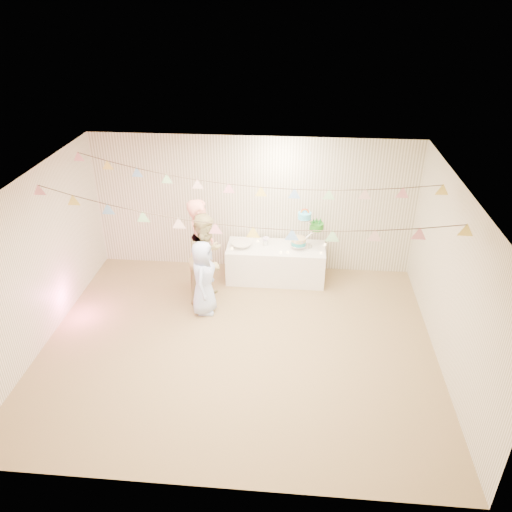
# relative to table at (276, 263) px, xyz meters

# --- Properties ---
(floor) EXTENTS (6.00, 6.00, 0.00)m
(floor) POSITION_rel_table_xyz_m (-0.46, -2.04, -0.34)
(floor) COLOR olive
(floor) RESTS_ON ground
(ceiling) EXTENTS (6.00, 6.00, 0.00)m
(ceiling) POSITION_rel_table_xyz_m (-0.46, -2.04, 2.26)
(ceiling) COLOR white
(ceiling) RESTS_ON ground
(back_wall) EXTENTS (6.00, 6.00, 0.00)m
(back_wall) POSITION_rel_table_xyz_m (-0.46, 0.46, 0.96)
(back_wall) COLOR silver
(back_wall) RESTS_ON ground
(front_wall) EXTENTS (6.00, 6.00, 0.00)m
(front_wall) POSITION_rel_table_xyz_m (-0.46, -4.54, 0.96)
(front_wall) COLOR silver
(front_wall) RESTS_ON ground
(left_wall) EXTENTS (5.00, 5.00, 0.00)m
(left_wall) POSITION_rel_table_xyz_m (-3.46, -2.04, 0.96)
(left_wall) COLOR silver
(left_wall) RESTS_ON ground
(right_wall) EXTENTS (5.00, 5.00, 0.00)m
(right_wall) POSITION_rel_table_xyz_m (2.54, -2.04, 0.96)
(right_wall) COLOR silver
(right_wall) RESTS_ON ground
(table) EXTENTS (1.80, 0.72, 0.68)m
(table) POSITION_rel_table_xyz_m (0.00, 0.00, 0.00)
(table) COLOR white
(table) RESTS_ON floor
(cake_stand) EXTENTS (0.64, 0.38, 0.72)m
(cake_stand) POSITION_rel_table_xyz_m (0.55, 0.05, 0.77)
(cake_stand) COLOR silver
(cake_stand) RESTS_ON table
(cake_bottom) EXTENTS (0.31, 0.31, 0.15)m
(cake_bottom) POSITION_rel_table_xyz_m (0.40, -0.01, 0.50)
(cake_bottom) COLOR teal
(cake_bottom) RESTS_ON cake_stand
(cake_middle) EXTENTS (0.27, 0.27, 0.22)m
(cake_middle) POSITION_rel_table_xyz_m (0.73, 0.14, 0.77)
(cake_middle) COLOR #1E7A1A
(cake_middle) RESTS_ON cake_stand
(cake_top_tier) EXTENTS (0.25, 0.25, 0.19)m
(cake_top_tier) POSITION_rel_table_xyz_m (0.49, 0.02, 1.04)
(cake_top_tier) COLOR #4BC6ED
(cake_top_tier) RESTS_ON cake_stand
(platter) EXTENTS (0.37, 0.37, 0.02)m
(platter) POSITION_rel_table_xyz_m (-0.63, -0.05, 0.42)
(platter) COLOR white
(platter) RESTS_ON table
(posy) EXTENTS (0.15, 0.15, 0.17)m
(posy) POSITION_rel_table_xyz_m (-0.19, 0.05, 0.50)
(posy) COLOR white
(posy) RESTS_ON table
(person_adult_a) EXTENTS (0.45, 0.67, 1.79)m
(person_adult_a) POSITION_rel_table_xyz_m (-1.27, -0.54, 0.56)
(person_adult_a) COLOR #F2907E
(person_adult_a) RESTS_ON floor
(person_adult_b) EXTENTS (0.86, 0.96, 1.63)m
(person_adult_b) POSITION_rel_table_xyz_m (-1.14, -0.76, 0.48)
(person_adult_b) COLOR tan
(person_adult_b) RESTS_ON floor
(person_child) EXTENTS (0.43, 0.65, 1.31)m
(person_child) POSITION_rel_table_xyz_m (-1.14, -1.16, 0.32)
(person_child) COLOR #B4CBFF
(person_child) RESTS_ON floor
(bunting_back) EXTENTS (5.60, 1.10, 0.40)m
(bunting_back) POSITION_rel_table_xyz_m (-0.46, -0.94, 2.01)
(bunting_back) COLOR pink
(bunting_back) RESTS_ON ceiling
(bunting_front) EXTENTS (5.60, 0.90, 0.36)m
(bunting_front) POSITION_rel_table_xyz_m (-0.46, -2.24, 1.98)
(bunting_front) COLOR #72A5E5
(bunting_front) RESTS_ON ceiling
(tealight_0) EXTENTS (0.04, 0.04, 0.03)m
(tealight_0) POSITION_rel_table_xyz_m (-0.80, -0.15, 0.35)
(tealight_0) COLOR #FFD88C
(tealight_0) RESTS_ON table
(tealight_1) EXTENTS (0.04, 0.04, 0.03)m
(tealight_1) POSITION_rel_table_xyz_m (-0.35, 0.18, 0.35)
(tealight_1) COLOR #FFD88C
(tealight_1) RESTS_ON table
(tealight_2) EXTENTS (0.04, 0.04, 0.03)m
(tealight_2) POSITION_rel_table_xyz_m (0.10, -0.22, 0.35)
(tealight_2) COLOR #FFD88C
(tealight_2) RESTS_ON table
(tealight_3) EXTENTS (0.04, 0.04, 0.03)m
(tealight_3) POSITION_rel_table_xyz_m (0.35, 0.22, 0.35)
(tealight_3) COLOR #FFD88C
(tealight_3) RESTS_ON table
(tealight_4) EXTENTS (0.04, 0.04, 0.03)m
(tealight_4) POSITION_rel_table_xyz_m (0.82, -0.18, 0.35)
(tealight_4) COLOR #FFD88C
(tealight_4) RESTS_ON table
(tealight_5) EXTENTS (0.04, 0.04, 0.03)m
(tealight_5) POSITION_rel_table_xyz_m (0.90, 0.15, 0.35)
(tealight_5) COLOR #FFD88C
(tealight_5) RESTS_ON table
(tealight_6) EXTENTS (0.04, 0.04, 0.03)m
(tealight_6) POSITION_rel_table_xyz_m (0.22, -0.21, 0.35)
(tealight_6) COLOR #FFD88C
(tealight_6) RESTS_ON table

